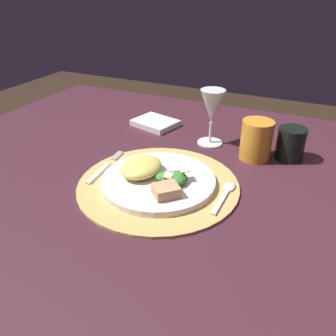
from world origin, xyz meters
name	(u,v)px	position (x,y,z in m)	size (l,w,h in m)	color
dining_table	(168,217)	(0.00, 0.00, 0.58)	(1.38, 1.09, 0.71)	#3E1C27
placemat	(159,184)	(0.00, -0.05, 0.71)	(0.36, 0.36, 0.01)	tan
dinner_plate	(159,181)	(0.00, -0.05, 0.72)	(0.26, 0.26, 0.01)	silver
pasta_serving	(141,167)	(-0.04, -0.05, 0.74)	(0.11, 0.09, 0.03)	#E2D15F
salad_greens	(173,178)	(0.04, -0.05, 0.74)	(0.09, 0.07, 0.03)	#4D6B1B
bread_piece	(166,191)	(0.05, -0.10, 0.74)	(0.05, 0.04, 0.02)	tan
fork	(104,168)	(-0.15, -0.05, 0.71)	(0.03, 0.17, 0.00)	silver
spoon	(226,192)	(0.15, -0.02, 0.71)	(0.03, 0.13, 0.01)	silver
napkin	(155,123)	(-0.17, 0.26, 0.71)	(0.13, 0.10, 0.02)	white
wine_glass	(212,108)	(0.03, 0.21, 0.81)	(0.07, 0.07, 0.15)	silver
amber_tumbler	(256,140)	(0.17, 0.18, 0.76)	(0.08, 0.08, 0.10)	orange
dark_tumbler	(291,144)	(0.25, 0.21, 0.75)	(0.07, 0.07, 0.08)	black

